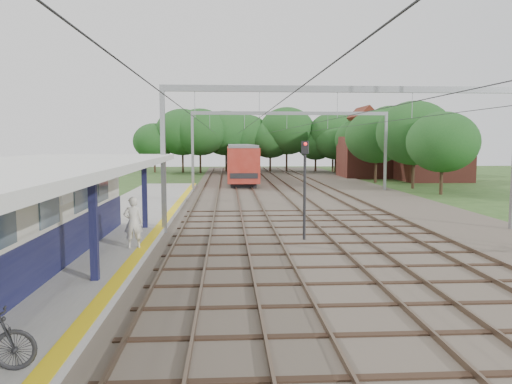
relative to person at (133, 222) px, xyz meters
name	(u,v)px	position (x,y,z in m)	size (l,w,h in m)	color
ballast_bed	(304,197)	(9.60, 19.57, -1.28)	(18.00, 90.00, 0.10)	#473D33
platform	(106,235)	(-1.90, 3.57, -1.16)	(5.00, 52.00, 0.35)	gray
yellow_stripe	(156,231)	(0.35, 3.57, -0.98)	(0.45, 52.00, 0.01)	yellow
station_building	(3,218)	(-3.28, -3.43, 0.71)	(3.41, 18.00, 3.40)	beige
canopy	(25,168)	(-2.17, -4.43, 2.31)	(6.40, 20.00, 3.44)	#12143A
rail_tracks	(272,196)	(7.10, 19.57, -1.16)	(11.80, 88.00, 0.15)	brown
catenary_system	(307,125)	(8.99, 14.85, 4.18)	(17.22, 88.00, 7.00)	gray
tree_band	(272,138)	(9.44, 46.69, 3.59)	(31.72, 30.88, 8.82)	#382619
house_near	(433,154)	(26.60, 35.57, 1.66)	(7.00, 6.12, 7.89)	brown
house_far	(374,151)	(21.60, 41.57, 1.90)	(8.00, 6.12, 8.66)	brown
person	(133,222)	(0.00, 0.00, 0.00)	(0.72, 0.47, 1.96)	silver
train	(239,159)	(5.10, 44.94, 0.88)	(3.03, 37.67, 3.97)	black
signal_post	(305,178)	(6.95, 2.48, 1.47)	(0.35, 0.31, 4.42)	black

